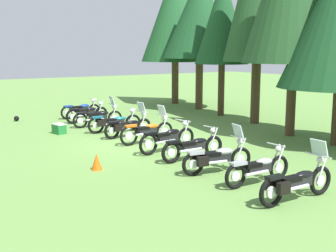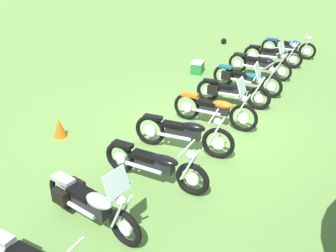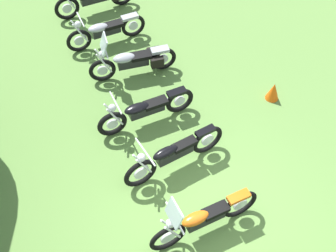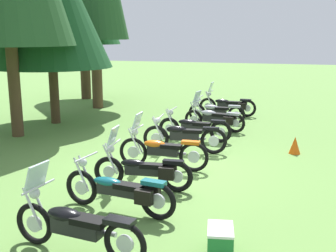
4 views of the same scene
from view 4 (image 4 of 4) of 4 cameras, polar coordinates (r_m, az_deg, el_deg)
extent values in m
plane|color=#608C42|center=(10.42, -0.21, -5.72)|extent=(80.00, 80.00, 0.00)
torus|color=black|center=(7.02, -17.87, -12.64)|extent=(0.17, 0.69, 0.68)
cylinder|color=silver|center=(7.02, -17.87, -12.64)|extent=(0.08, 0.27, 0.27)
torus|color=black|center=(6.16, -5.92, -15.77)|extent=(0.17, 0.69, 0.68)
cylinder|color=silver|center=(6.16, -5.92, -15.77)|extent=(0.08, 0.27, 0.27)
cube|color=black|center=(6.50, -12.38, -13.29)|extent=(0.32, 0.82, 0.25)
ellipsoid|color=black|center=(6.56, -14.06, -11.64)|extent=(0.36, 0.60, 0.20)
cube|color=black|center=(6.33, -10.74, -12.70)|extent=(0.33, 0.56, 0.10)
cube|color=black|center=(6.04, -6.67, -12.88)|extent=(0.26, 0.46, 0.08)
cylinder|color=silver|center=(6.80, -18.14, -10.74)|extent=(0.08, 0.34, 0.65)
cylinder|color=silver|center=(6.92, -17.17, -10.25)|extent=(0.08, 0.34, 0.65)
cylinder|color=silver|center=(6.69, -17.31, -7.96)|extent=(0.72, 0.12, 0.04)
sphere|color=silver|center=(6.79, -17.83, -8.78)|extent=(0.19, 0.19, 0.17)
cylinder|color=silver|center=(6.56, -10.26, -13.86)|extent=(0.17, 0.81, 0.08)
cube|color=silver|center=(6.65, -17.55, -6.48)|extent=(0.45, 0.20, 0.39)
torus|color=black|center=(8.30, -11.78, -8.26)|extent=(0.19, 0.71, 0.70)
cylinder|color=silver|center=(8.30, -11.78, -8.26)|extent=(0.08, 0.28, 0.27)
torus|color=black|center=(7.50, -1.40, -10.27)|extent=(0.19, 0.71, 0.70)
cylinder|color=silver|center=(7.50, -1.40, -10.27)|extent=(0.08, 0.28, 0.27)
cube|color=black|center=(7.83, -6.88, -8.64)|extent=(0.30, 0.83, 0.20)
ellipsoid|color=#14606B|center=(7.90, -8.32, -7.54)|extent=(0.32, 0.60, 0.16)
cube|color=black|center=(7.69, -5.44, -8.26)|extent=(0.30, 0.57, 0.10)
cube|color=#14606B|center=(7.41, -1.97, -7.80)|extent=(0.24, 0.46, 0.08)
cylinder|color=silver|center=(8.11, -11.83, -6.53)|extent=(0.09, 0.34, 0.65)
cylinder|color=silver|center=(8.22, -11.22, -6.23)|extent=(0.09, 0.34, 0.65)
cylinder|color=silver|center=(8.02, -11.16, -4.18)|extent=(0.71, 0.13, 0.04)
sphere|color=silver|center=(8.10, -11.65, -4.91)|extent=(0.19, 0.19, 0.17)
cylinder|color=silver|center=(7.87, -5.25, -9.04)|extent=(0.18, 0.82, 0.08)
cube|color=black|center=(7.42, -3.35, -9.73)|extent=(0.18, 0.34, 0.26)
cube|color=black|center=(7.68, -2.25, -8.92)|extent=(0.18, 0.34, 0.26)
torus|color=black|center=(9.15, -8.10, -6.22)|extent=(0.16, 0.69, 0.68)
cylinder|color=silver|center=(9.15, -8.10, -6.22)|extent=(0.07, 0.26, 0.26)
torus|color=black|center=(8.76, 1.25, -6.95)|extent=(0.16, 0.69, 0.68)
cylinder|color=silver|center=(8.76, 1.25, -6.95)|extent=(0.07, 0.26, 0.26)
cube|color=black|center=(8.90, -3.54, -6.01)|extent=(0.23, 0.76, 0.22)
ellipsoid|color=black|center=(8.91, -4.84, -5.11)|extent=(0.26, 0.55, 0.17)
cube|color=black|center=(8.81, -2.25, -5.48)|extent=(0.24, 0.51, 0.10)
cube|color=black|center=(8.68, 0.74, -4.96)|extent=(0.19, 0.45, 0.08)
cylinder|color=silver|center=(8.99, -7.94, -4.58)|extent=(0.07, 0.34, 0.65)
cylinder|color=silver|center=(9.10, -7.66, -4.35)|extent=(0.07, 0.34, 0.65)
cylinder|color=silver|center=(8.93, -7.38, -2.42)|extent=(0.75, 0.10, 0.04)
sphere|color=silver|center=(8.99, -7.90, -3.13)|extent=(0.18, 0.18, 0.17)
cylinder|color=silver|center=(8.98, -2.32, -6.34)|extent=(0.14, 0.75, 0.08)
cube|color=silver|center=(8.89, -7.53, -1.29)|extent=(0.45, 0.19, 0.39)
cube|color=black|center=(8.64, -0.23, -6.53)|extent=(0.17, 0.33, 0.26)
cube|color=black|center=(8.89, 0.15, -5.97)|extent=(0.17, 0.33, 0.26)
torus|color=black|center=(10.47, -4.78, -3.58)|extent=(0.10, 0.74, 0.73)
cylinder|color=silver|center=(10.47, -4.78, -3.58)|extent=(0.05, 0.29, 0.29)
torus|color=black|center=(10.04, 3.55, -4.26)|extent=(0.10, 0.74, 0.73)
cylinder|color=silver|center=(10.04, 3.55, -4.26)|extent=(0.05, 0.29, 0.29)
cube|color=black|center=(10.20, -0.71, -3.35)|extent=(0.21, 0.77, 0.24)
ellipsoid|color=#D16014|center=(10.22, -1.85, -2.47)|extent=(0.26, 0.55, 0.19)
cube|color=black|center=(10.11, 0.45, -2.80)|extent=(0.24, 0.52, 0.10)
cube|color=#D16014|center=(9.96, 3.13, -2.29)|extent=(0.19, 0.44, 0.08)
cylinder|color=silver|center=(10.30, -4.64, -2.13)|extent=(0.05, 0.34, 0.65)
cylinder|color=silver|center=(10.44, -4.36, -1.93)|extent=(0.05, 0.34, 0.65)
cylinder|color=silver|center=(10.26, -4.11, -0.24)|extent=(0.70, 0.05, 0.04)
sphere|color=silver|center=(10.32, -4.57, -0.86)|extent=(0.17, 0.17, 0.17)
cylinder|color=silver|center=(10.29, 0.41, -3.70)|extent=(0.09, 0.77, 0.08)
cube|color=silver|center=(10.23, -4.23, 0.75)|extent=(0.44, 0.16, 0.39)
torus|color=black|center=(11.80, -1.66, -1.69)|extent=(0.18, 0.75, 0.74)
cylinder|color=silver|center=(11.80, -1.66, -1.69)|extent=(0.08, 0.29, 0.29)
torus|color=black|center=(11.56, 6.28, -2.06)|extent=(0.18, 0.75, 0.74)
cylinder|color=silver|center=(11.56, 6.28, -2.06)|extent=(0.08, 0.29, 0.29)
cube|color=black|center=(11.62, 2.28, -1.31)|extent=(0.26, 0.82, 0.27)
ellipsoid|color=black|center=(11.62, 1.19, -0.48)|extent=(0.28, 0.60, 0.21)
cube|color=black|center=(11.56, 3.38, -0.72)|extent=(0.26, 0.56, 0.10)
cube|color=black|center=(11.48, 5.93, -0.35)|extent=(0.21, 0.45, 0.08)
cylinder|color=silver|center=(11.65, -1.45, -0.37)|extent=(0.08, 0.34, 0.65)
cylinder|color=silver|center=(11.78, -1.31, -0.22)|extent=(0.08, 0.34, 0.65)
cylinder|color=silver|center=(11.63, -1.01, 1.31)|extent=(0.77, 0.11, 0.04)
sphere|color=silver|center=(11.67, -1.44, 0.75)|extent=(0.19, 0.19, 0.17)
cylinder|color=silver|center=(11.73, 3.22, -1.69)|extent=(0.16, 0.81, 0.08)
torus|color=black|center=(13.18, 0.17, -0.30)|extent=(0.12, 0.69, 0.69)
cylinder|color=silver|center=(13.18, 0.17, -0.30)|extent=(0.05, 0.26, 0.26)
torus|color=black|center=(12.80, 7.22, -0.79)|extent=(0.12, 0.69, 0.69)
cylinder|color=silver|center=(12.80, 7.22, -0.79)|extent=(0.05, 0.26, 0.26)
cube|color=black|center=(12.94, 3.65, -0.11)|extent=(0.22, 0.82, 0.22)
ellipsoid|color=black|center=(12.97, 2.69, 0.54)|extent=(0.27, 0.58, 0.17)
cube|color=black|center=(12.87, 4.63, 0.28)|extent=(0.25, 0.55, 0.10)
cube|color=black|center=(12.75, 6.91, 0.63)|extent=(0.20, 0.44, 0.08)
cylinder|color=silver|center=(13.02, 0.32, 0.88)|extent=(0.05, 0.34, 0.65)
cylinder|color=silver|center=(13.17, 0.52, 1.02)|extent=(0.05, 0.34, 0.65)
cylinder|color=silver|center=(13.01, 0.76, 2.39)|extent=(0.69, 0.04, 0.04)
sphere|color=silver|center=(13.06, 0.38, 1.89)|extent=(0.17, 0.17, 0.17)
cylinder|color=silver|center=(13.05, 4.56, -0.38)|extent=(0.09, 0.82, 0.08)
torus|color=black|center=(14.68, 3.53, 0.95)|extent=(0.21, 0.67, 0.67)
cylinder|color=silver|center=(14.68, 3.53, 0.95)|extent=(0.09, 0.26, 0.25)
torus|color=black|center=(14.17, 9.25, 0.39)|extent=(0.21, 0.67, 0.67)
cylinder|color=silver|center=(14.17, 9.25, 0.39)|extent=(0.09, 0.26, 0.25)
cube|color=black|center=(14.38, 6.35, 1.11)|extent=(0.36, 0.79, 0.25)
ellipsoid|color=#9EA0A8|center=(14.43, 5.58, 1.79)|extent=(0.38, 0.58, 0.20)
cube|color=black|center=(14.29, 7.16, 1.53)|extent=(0.36, 0.55, 0.10)
cube|color=#9EA0A8|center=(14.13, 8.99, 1.66)|extent=(0.29, 0.47, 0.08)
cylinder|color=silver|center=(14.52, 3.63, 2.02)|extent=(0.10, 0.34, 0.65)
cylinder|color=silver|center=(14.68, 3.90, 2.13)|extent=(0.10, 0.34, 0.65)
cylinder|color=silver|center=(14.52, 4.08, 3.36)|extent=(0.66, 0.15, 0.04)
sphere|color=silver|center=(14.57, 3.74, 2.92)|extent=(0.20, 0.20, 0.17)
cylinder|color=silver|center=(14.48, 7.17, 0.80)|extent=(0.21, 0.76, 0.08)
cube|color=silver|center=(14.50, 4.01, 4.07)|extent=(0.46, 0.22, 0.39)
cube|color=black|center=(14.03, 8.26, 0.72)|extent=(0.19, 0.34, 0.26)
cube|color=black|center=(14.38, 8.73, 0.99)|extent=(0.19, 0.34, 0.26)
torus|color=black|center=(15.95, 4.01, 1.86)|extent=(0.11, 0.67, 0.66)
cylinder|color=silver|center=(15.95, 4.01, 1.86)|extent=(0.06, 0.26, 0.25)
torus|color=black|center=(15.66, 9.36, 1.52)|extent=(0.11, 0.67, 0.66)
cylinder|color=silver|center=(15.66, 9.36, 1.52)|extent=(0.06, 0.26, 0.25)
cube|color=black|center=(15.77, 6.67, 2.06)|extent=(0.23, 0.75, 0.23)
ellipsoid|color=#9EA0A8|center=(15.79, 5.95, 2.60)|extent=(0.28, 0.54, 0.18)
cube|color=black|center=(15.71, 7.42, 2.41)|extent=(0.26, 0.50, 0.10)
cube|color=#9EA0A8|center=(15.62, 9.11, 2.67)|extent=(0.21, 0.44, 0.08)
cylinder|color=silver|center=(15.81, 4.17, 2.86)|extent=(0.05, 0.34, 0.65)
cylinder|color=silver|center=(15.96, 4.31, 2.95)|extent=(0.05, 0.34, 0.65)
cylinder|color=silver|center=(15.81, 4.54, 4.09)|extent=(0.63, 0.05, 0.04)
sphere|color=silver|center=(15.85, 4.22, 3.68)|extent=(0.17, 0.17, 0.17)
cylinder|color=silver|center=(15.88, 7.35, 1.81)|extent=(0.10, 0.75, 0.08)
torus|color=black|center=(17.29, 5.48, 2.72)|extent=(0.12, 0.71, 0.71)
cylinder|color=silver|center=(17.29, 5.48, 2.72)|extent=(0.05, 0.27, 0.27)
torus|color=black|center=(17.02, 10.83, 2.40)|extent=(0.12, 0.71, 0.71)
cylinder|color=silver|center=(17.02, 10.83, 2.40)|extent=(0.05, 0.27, 0.27)
cube|color=black|center=(17.12, 8.15, 2.89)|extent=(0.21, 0.81, 0.22)
ellipsoid|color=black|center=(17.13, 7.42, 3.39)|extent=(0.26, 0.58, 0.17)
cube|color=black|center=(17.06, 8.90, 3.20)|extent=(0.24, 0.54, 0.10)
cube|color=black|center=(16.97, 10.61, 3.51)|extent=(0.19, 0.44, 0.08)
cylinder|color=silver|center=(17.15, 5.64, 3.65)|extent=(0.05, 0.34, 0.65)
cylinder|color=silver|center=(17.30, 5.75, 3.72)|extent=(0.05, 0.34, 0.65)
cylinder|color=silver|center=(17.16, 5.98, 4.78)|extent=(0.74, 0.05, 0.04)
sphere|color=silver|center=(17.20, 5.68, 4.40)|extent=(0.17, 0.17, 0.17)
cylinder|color=silver|center=(17.22, 8.79, 2.66)|extent=(0.09, 0.81, 0.08)
cube|color=silver|center=(17.14, 5.93, 5.38)|extent=(0.44, 0.16, 0.39)
cube|color=black|center=(16.87, 10.10, 2.69)|extent=(0.15, 0.32, 0.26)
cube|color=black|center=(17.18, 10.25, 2.86)|extent=(0.15, 0.32, 0.26)
cylinder|color=#4C3823|center=(14.24, -20.27, 4.42)|extent=(0.38, 0.38, 2.91)
cylinder|color=#42301E|center=(16.03, -15.32, 4.07)|extent=(0.34, 0.34, 2.08)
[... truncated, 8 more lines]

